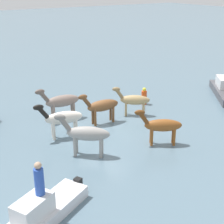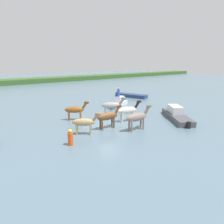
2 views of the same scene
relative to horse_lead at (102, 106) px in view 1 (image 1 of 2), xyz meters
name	(u,v)px [view 1 (image 1 of 2)]	position (x,y,z in m)	size (l,w,h in m)	color
ground_plane	(101,130)	(0.51, 0.74, -1.07)	(165.53, 165.53, 0.00)	slate
horse_lead	(102,106)	(0.00, 0.00, 0.00)	(2.50, 0.73, 1.94)	brown
horse_dun_straggler	(86,134)	(2.62, 2.81, 0.05)	(2.23, 2.00, 2.02)	#9E9993
horse_gray_outer	(134,100)	(-2.27, 0.02, -0.09)	(2.03, 1.66, 1.77)	tan
horse_mid_herd	(161,125)	(-1.04, 3.90, -0.05)	(2.20, 1.61, 1.85)	brown
horse_dark_mare	(61,101)	(1.64, -1.84, 0.06)	(2.64, 0.81, 2.05)	gray
horse_rear_stallion	(62,118)	(2.67, 0.41, 0.01)	(2.53, 1.04, 1.96)	silver
boat_dinghy_port	(42,214)	(6.23, 6.06, -0.76)	(3.94, 2.65, 1.31)	silver
person_helmsman_aft	(39,180)	(6.24, 6.10, 0.65)	(0.32, 0.32, 1.19)	#2D51B2
buoy_channel_marker	(144,97)	(-4.07, -1.17, -0.56)	(0.36, 0.36, 1.14)	#E54C19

